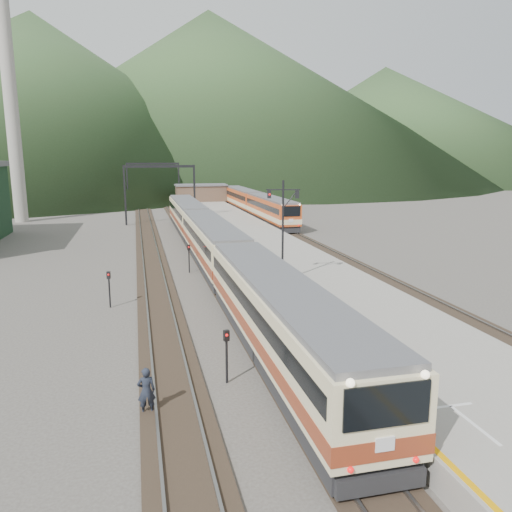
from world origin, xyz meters
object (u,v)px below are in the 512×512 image
object	(u,v)px
second_train	(255,205)
worker	(146,391)
signal_mast	(283,220)
main_train	(212,242)

from	to	relation	value
second_train	worker	xyz separation A→B (m)	(-17.53, -56.92, -0.99)
second_train	worker	size ratio (longest dim) A/B	20.71
second_train	worker	world-z (taller)	second_train
signal_mast	worker	bearing A→B (deg)	-123.45
main_train	signal_mast	xyz separation A→B (m)	(3.17, -10.31, 3.02)
main_train	worker	size ratio (longest dim) A/B	34.37
worker	second_train	bearing A→B (deg)	-110.20
second_train	worker	bearing A→B (deg)	-107.12
second_train	signal_mast	world-z (taller)	signal_mast
signal_mast	worker	size ratio (longest dim) A/B	3.74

